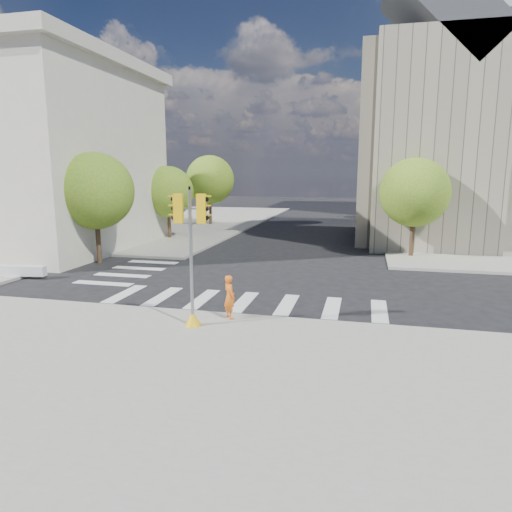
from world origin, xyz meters
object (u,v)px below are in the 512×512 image
Objects in this scene: lamp_far at (402,180)px; lamp_near at (417,182)px; traffic_signal at (191,268)px; photographer at (230,297)px.

lamp_near is at bearing -90.00° from lamp_far.
photographer is (0.98, 1.06, -1.20)m from traffic_signal.
traffic_signal is at bearing 94.28° from photographer.
traffic_signal is at bearing -114.36° from lamp_near.
lamp_far is 1.74× the size of traffic_signal.
lamp_far is (0.00, 14.00, 0.00)m from lamp_near.
lamp_far reaches higher than photographer.
traffic_signal is 1.88m from photographer.
photographer is at bearing -103.66° from lamp_far.
lamp_far is at bearing -56.68° from photographer.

